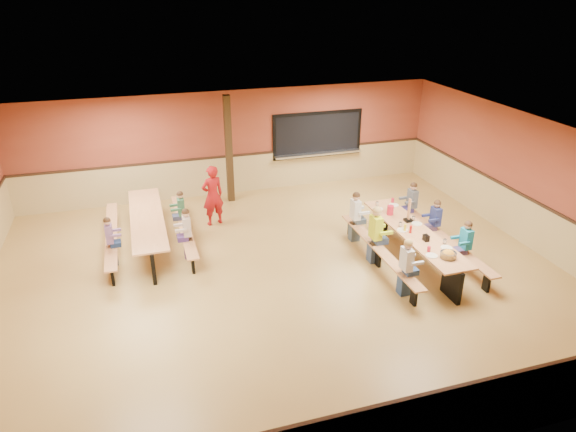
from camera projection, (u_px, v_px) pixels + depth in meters
name	position (u px, v px, depth m)	size (l,w,h in m)	color
ground	(281.00, 276.00, 10.96)	(12.00, 12.00, 0.00)	olive
room_envelope	(281.00, 247.00, 10.67)	(12.04, 10.04, 3.02)	brown
kitchen_pass_through	(318.00, 137.00, 15.33)	(2.78, 0.28, 1.38)	black
structural_post	(229.00, 150.00, 14.10)	(0.18, 0.18, 3.00)	black
cafeteria_table_main	(413.00, 240.00, 11.34)	(1.91, 3.70, 0.74)	#BE7C4B
cafeteria_table_second	(148.00, 225.00, 12.01)	(1.91, 3.70, 0.74)	#BE7C4B
seated_child_white_left	(406.00, 268.00, 10.09)	(0.37, 0.30, 1.20)	silver
seated_adult_yellow	(375.00, 235.00, 11.27)	(0.42, 0.34, 1.31)	#C6E01E
seated_child_grey_left	(355.00, 217.00, 12.23)	(0.38, 0.31, 1.22)	silver
seated_child_teal_right	(465.00, 247.00, 10.92)	(0.35, 0.29, 1.17)	teal
seated_child_navy_right	(435.00, 224.00, 11.95)	(0.35, 0.28, 1.17)	navy
seated_child_char_right	(412.00, 206.00, 12.88)	(0.36, 0.30, 1.19)	#4D5259
seated_child_purple_sec	(110.00, 242.00, 11.17)	(0.33, 0.27, 1.13)	slate
seated_child_green_sec	(182.00, 214.00, 12.48)	(0.34, 0.28, 1.15)	#306243
seated_child_tan_sec	(187.00, 234.00, 11.47)	(0.35, 0.29, 1.18)	#C0AA9D
standing_woman	(213.00, 195.00, 12.98)	(0.58, 0.38, 1.58)	#A11214
punch_pitcher	(390.00, 210.00, 12.00)	(0.16, 0.16, 0.22)	red
chip_bowl	(448.00, 254.00, 10.14)	(0.32, 0.32, 0.15)	#FDAB28
napkin_dispenser	(426.00, 238.00, 10.81)	(0.10, 0.14, 0.13)	black
condiment_mustard	(405.00, 228.00, 11.20)	(0.06, 0.06, 0.17)	yellow
condiment_ketchup	(411.00, 229.00, 11.14)	(0.06, 0.06, 0.17)	#B2140F
table_paddle	(408.00, 216.00, 11.64)	(0.16, 0.16, 0.56)	black
place_settings	(414.00, 229.00, 11.23)	(0.65, 3.30, 0.11)	beige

